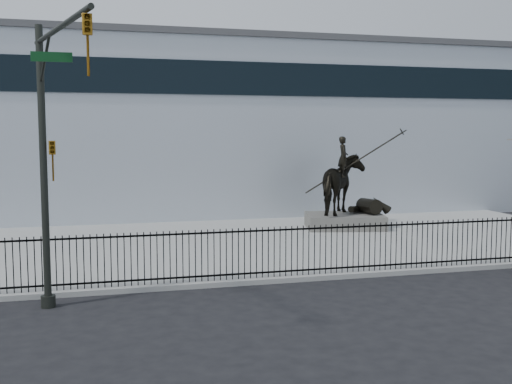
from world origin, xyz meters
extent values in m
plane|color=black|center=(0.00, 0.00, 0.00)|extent=(120.00, 120.00, 0.00)
cube|color=#9C9C9A|center=(0.00, 7.00, 0.07)|extent=(30.00, 12.00, 0.15)
cube|color=silver|center=(0.00, 20.00, 4.50)|extent=(44.00, 14.00, 9.00)
cube|color=black|center=(0.00, 1.25, 0.30)|extent=(22.00, 0.05, 0.05)
cube|color=black|center=(0.00, 1.25, 1.55)|extent=(22.00, 0.05, 0.05)
cube|color=black|center=(0.00, 1.25, 0.90)|extent=(22.00, 0.03, 1.50)
cube|color=#5C5A54|center=(4.87, 9.22, 0.46)|extent=(3.77, 2.97, 0.63)
imported|color=black|center=(4.87, 9.22, 2.11)|extent=(2.79, 3.08, 2.67)
imported|color=black|center=(4.77, 9.24, 3.33)|extent=(0.56, 0.74, 1.81)
cylinder|color=black|center=(5.23, 9.14, 3.06)|extent=(4.21, 0.99, 2.72)
cylinder|color=black|center=(-7.00, 0.20, 0.15)|extent=(0.36, 0.36, 0.30)
cylinder|color=black|center=(-7.00, 0.20, 3.50)|extent=(0.18, 0.18, 7.00)
cylinder|color=black|center=(-6.40, -1.92, 6.60)|extent=(1.47, 4.84, 0.12)
imported|color=#A66D12|center=(-5.80, -4.05, 5.97)|extent=(0.18, 0.22, 1.10)
imported|color=#A66D12|center=(-6.78, 0.20, 3.70)|extent=(0.16, 0.20, 1.00)
cube|color=#0C3F19|center=(-6.64, -1.00, 6.10)|extent=(0.90, 0.03, 0.22)
camera|label=1|loc=(-5.63, -15.42, 4.39)|focal=42.00mm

